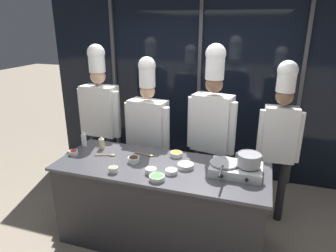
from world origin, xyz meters
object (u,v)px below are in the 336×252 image
object	(u,v)px
prep_bowl_onion	(151,170)
serving_spoon_solid	(109,155)
frying_pan	(225,161)
serving_spoon_slotted	(148,155)
prep_bowl_chicken	(171,171)
prep_bowl_noodles	(186,165)
stock_pot	(249,160)
prep_bowl_chili_flakes	(73,152)
chef_head	(100,110)
squeeze_bottle_oil	(102,143)
prep_bowl_scallions	(157,177)
prep_bowl_soy_glaze	(134,159)
chef_line	(212,121)
squeeze_bottle_clear	(84,139)
portable_stove	(236,169)
prep_bowl_carrots	(176,154)
prep_bowl_mushrooms	(113,169)
chef_sous	(148,125)
chef_pastry	(280,130)

from	to	relation	value
prep_bowl_onion	serving_spoon_solid	size ratio (longest dim) A/B	0.49
frying_pan	serving_spoon_slotted	distance (m)	0.87
prep_bowl_chicken	serving_spoon_slotted	size ratio (longest dim) A/B	0.52
prep_bowl_noodles	serving_spoon_slotted	xyz separation A→B (m)	(-0.47, 0.16, -0.02)
stock_pot	prep_bowl_noodles	size ratio (longest dim) A/B	1.50
prep_bowl_chili_flakes	chef_head	distance (m)	0.91
serving_spoon_slotted	squeeze_bottle_oil	bearing A→B (deg)	178.39
prep_bowl_scallions	prep_bowl_onion	size ratio (longest dim) A/B	1.31
prep_bowl_soy_glaze	chef_line	bearing A→B (deg)	47.83
squeeze_bottle_clear	prep_bowl_onion	distance (m)	1.08
portable_stove	prep_bowl_carrots	distance (m)	0.70
serving_spoon_solid	chef_head	world-z (taller)	chef_head
prep_bowl_noodles	prep_bowl_carrots	bearing A→B (deg)	125.54
squeeze_bottle_clear	prep_bowl_mushrooms	bearing A→B (deg)	-37.18
prep_bowl_chicken	prep_bowl_chili_flakes	xyz separation A→B (m)	(-1.17, 0.08, 0.00)
squeeze_bottle_clear	prep_bowl_scallions	size ratio (longest dim) A/B	1.31
frying_pan	squeeze_bottle_oil	xyz separation A→B (m)	(-1.44, 0.15, -0.05)
prep_bowl_carrots	chef_head	size ratio (longest dim) A/B	0.07
stock_pot	prep_bowl_soy_glaze	world-z (taller)	stock_pot
prep_bowl_chili_flakes	prep_bowl_noodles	size ratio (longest dim) A/B	0.60
prep_bowl_chili_flakes	squeeze_bottle_clear	bearing A→B (deg)	94.43
squeeze_bottle_oil	serving_spoon_slotted	bearing A→B (deg)	-1.61
prep_bowl_onion	chef_line	bearing A→B (deg)	65.68
prep_bowl_soy_glaze	prep_bowl_chicken	distance (m)	0.47
squeeze_bottle_clear	squeeze_bottle_oil	xyz separation A→B (m)	(0.24, -0.00, -0.02)
squeeze_bottle_oil	prep_bowl_chicken	xyz separation A→B (m)	(0.96, -0.33, -0.05)
serving_spoon_solid	chef_sous	xyz separation A→B (m)	(0.21, 0.66, 0.16)
stock_pot	squeeze_bottle_clear	size ratio (longest dim) A/B	1.30
prep_bowl_carrots	stock_pot	bearing A→B (deg)	-14.70
stock_pot	prep_bowl_chili_flakes	bearing A→B (deg)	-176.71
squeeze_bottle_clear	prep_bowl_soy_glaze	xyz separation A→B (m)	(0.74, -0.22, -0.06)
prep_bowl_mushrooms	chef_line	world-z (taller)	chef_line
prep_bowl_carrots	chef_pastry	size ratio (longest dim) A/B	0.07
frying_pan	squeeze_bottle_clear	xyz separation A→B (m)	(-1.68, 0.15, -0.03)
stock_pot	portable_stove	bearing A→B (deg)	-179.86
portable_stove	chef_pastry	size ratio (longest dim) A/B	0.25
squeeze_bottle_clear	serving_spoon_slotted	xyz separation A→B (m)	(0.82, -0.02, -0.09)
squeeze_bottle_clear	prep_bowl_mushrooms	size ratio (longest dim) A/B	2.08
prep_bowl_carrots	prep_bowl_scallions	bearing A→B (deg)	-92.25
prep_bowl_carrots	chef_pastry	bearing A→B (deg)	26.00
squeeze_bottle_oil	chef_pastry	bearing A→B (deg)	16.61
squeeze_bottle_clear	chef_pastry	distance (m)	2.27
stock_pot	prep_bowl_mushrooms	world-z (taller)	stock_pot
prep_bowl_chicken	chef_head	world-z (taller)	chef_head
serving_spoon_slotted	serving_spoon_solid	distance (m)	0.43
serving_spoon_slotted	chef_pastry	xyz separation A→B (m)	(1.37, 0.60, 0.25)
portable_stove	squeeze_bottle_clear	world-z (taller)	squeeze_bottle_clear
prep_bowl_soy_glaze	chef_pastry	size ratio (longest dim) A/B	0.06
chef_line	prep_bowl_noodles	bearing A→B (deg)	90.61
prep_bowl_noodles	serving_spoon_slotted	distance (m)	0.50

